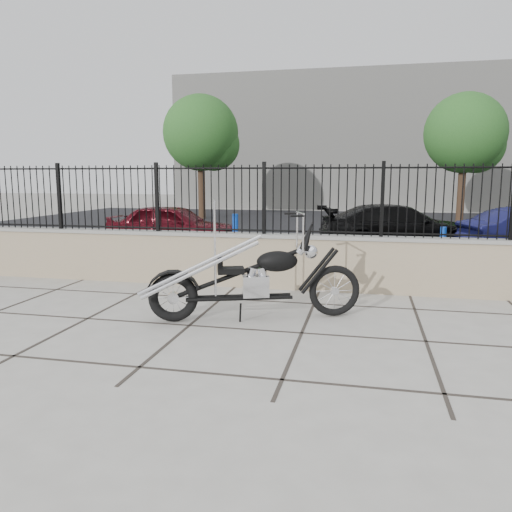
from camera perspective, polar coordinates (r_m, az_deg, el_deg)
The scene contains 12 objects.
ground_plane at distance 6.40m, azimuth 5.23°, elevation -8.78°, with size 90.00×90.00×0.00m, color #99968E.
parking_lot at distance 18.67m, azimuth 10.13°, elevation 2.95°, with size 30.00×30.00×0.00m, color black.
retaining_wall at distance 8.71m, azimuth 7.37°, elevation -0.76°, with size 14.00×0.36×0.96m, color gray.
iron_fence at distance 8.59m, azimuth 7.52°, elevation 6.35°, with size 14.00×0.08×1.20m, color black.
background_building at distance 32.62m, azimuth 11.42°, elevation 12.53°, with size 22.00×6.00×8.00m, color beige.
chopper_motorcycle at distance 6.80m, azimuth -0.55°, elevation -0.39°, with size 2.80×0.49×1.68m, color black, non-canonical shape.
car_red at distance 13.80m, azimuth -9.44°, elevation 3.38°, with size 1.44×3.59×1.22m, color #480A12.
car_black at distance 13.92m, azimuth 15.95°, elevation 3.18°, with size 1.70×4.19×1.22m, color black.
bollard_a at distance 11.57m, azimuth -2.39°, elevation 2.11°, with size 0.13×0.13×1.10m, color #0E1BD7.
bollard_b at distance 10.45m, azimuth 20.50°, elevation 0.44°, with size 0.12×0.12×0.98m, color #0B3FAA.
tree_left at distance 23.57m, azimuth -6.35°, elevation 14.19°, with size 3.44×3.44×5.80m.
tree_right at distance 22.63m, azimuth 22.79°, elevation 13.21°, with size 3.25×3.25×5.49m.
Camera 1 is at (0.75, -6.05, 1.97)m, focal length 35.00 mm.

